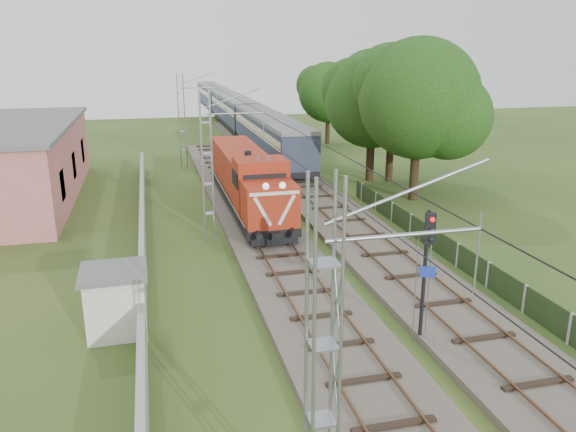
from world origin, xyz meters
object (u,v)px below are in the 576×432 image
object	(u,v)px
locomotive	(247,179)
relay_hut	(116,301)
signal_post	(427,255)
coach_rake	(233,109)

from	to	relation	value
locomotive	relay_hut	size ratio (longest dim) A/B	6.62
locomotive	relay_hut	xyz separation A→B (m)	(-7.40, -14.52, -0.90)
relay_hut	locomotive	bearing A→B (deg)	63.00
signal_post	coach_rake	bearing A→B (deg)	87.97
locomotive	signal_post	size ratio (longest dim) A/B	3.30
locomotive	signal_post	world-z (taller)	signal_post
locomotive	signal_post	bearing A→B (deg)	-80.59
locomotive	coach_rake	size ratio (longest dim) A/B	0.24
signal_post	relay_hut	distance (m)	11.16
signal_post	relay_hut	bearing A→B (deg)	161.37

